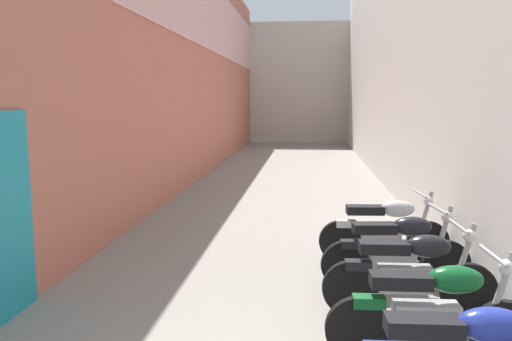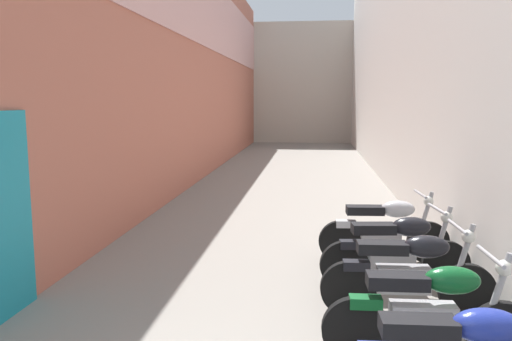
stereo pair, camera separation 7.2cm
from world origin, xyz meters
name	(u,v)px [view 1 (the left image)]	position (x,y,z in m)	size (l,w,h in m)	color
ground_plane	(285,194)	(0.00, 10.97, 0.00)	(41.93, 41.93, 0.00)	gray
building_left	(190,57)	(-2.80, 12.92, 3.49)	(0.45, 25.93, 6.90)	#B76651
building_right	(393,46)	(2.80, 12.96, 3.74)	(0.45, 25.93, 7.47)	silver
building_far_end	(299,83)	(0.00, 26.93, 3.18)	(8.21, 2.00, 6.36)	beige
motorcycle_third	(433,310)	(1.66, 2.94, 0.50)	(1.85, 0.58, 1.04)	black
motorcycle_fourth	(411,271)	(1.66, 3.94, 0.50)	(1.85, 0.58, 1.04)	black
motorcycle_fifth	(397,249)	(1.66, 4.77, 0.50)	(1.85, 0.58, 1.04)	black
motorcycle_sixth	(385,228)	(1.66, 5.79, 0.50)	(1.85, 0.58, 1.04)	black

